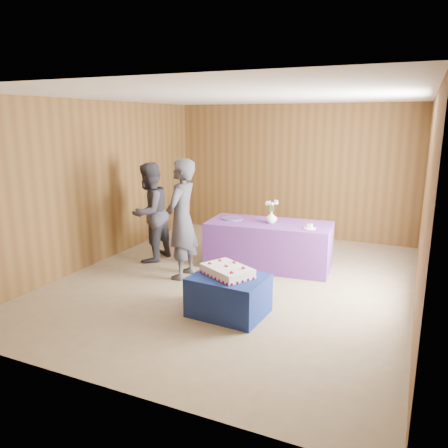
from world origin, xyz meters
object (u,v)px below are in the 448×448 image
Objects in this scene: guest_left at (182,219)px; guest_right at (150,213)px; serving_table at (269,245)px; vase at (271,217)px; sheet_cake at (227,271)px; cake_table at (229,295)px.

guest_left is 1.08× the size of guest_right.
serving_table is 10.49× the size of vase.
guest_left is (-1.15, 0.90, 0.36)m from sheet_cake.
guest_right is (-1.97, -0.52, 0.47)m from serving_table.
sheet_cake is (-0.03, 0.03, 0.31)m from cake_table.
guest_right is at bearing -122.54° from guest_left.
guest_left reaches higher than serving_table.
guest_right reaches higher than serving_table.
guest_left is (-1.09, -1.00, 0.07)m from vase.
vase is 2.07m from guest_right.
vase is (-0.06, 1.90, 0.29)m from sheet_cake.
serving_table is 1.18× the size of guest_right.
sheet_cake is at bearing 48.24° from guest_left.
cake_table is 1.97m from serving_table.
serving_table is at bearing 121.86° from sheet_cake.
guest_right is at bearing -170.11° from serving_table.
guest_right reaches higher than sheet_cake.
sheet_cake is 1.92m from vase.
vase is at bearing 105.94° from guest_right.
vase is at bearing 128.71° from guest_left.
sheet_cake is 0.42× the size of guest_left.
sheet_cake reaches higher than cake_table.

